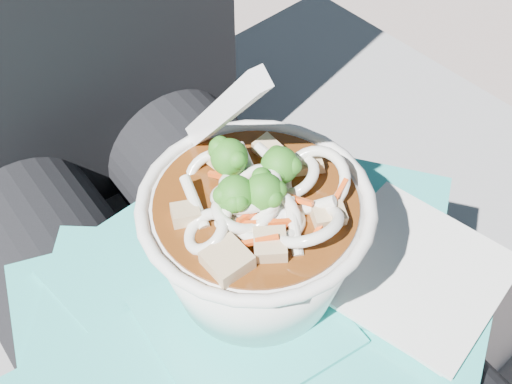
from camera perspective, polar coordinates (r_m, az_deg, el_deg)
stone_ledge at (r=0.93m, az=-7.18°, el=-14.01°), size 1.05×0.61×0.42m
lap at (r=0.61m, az=-2.38°, el=-12.06°), size 0.31×0.48×0.14m
person_body at (r=0.63m, az=-7.17°, el=-4.56°), size 0.34×0.94×0.97m
plastic_bag at (r=0.52m, az=-1.39°, el=-12.09°), size 0.42×0.34×0.02m
napkins at (r=0.55m, az=12.47°, el=-6.30°), size 0.15×0.16×0.01m
udon_bowl at (r=0.49m, az=-0.00°, el=-3.21°), size 0.17×0.17×0.20m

